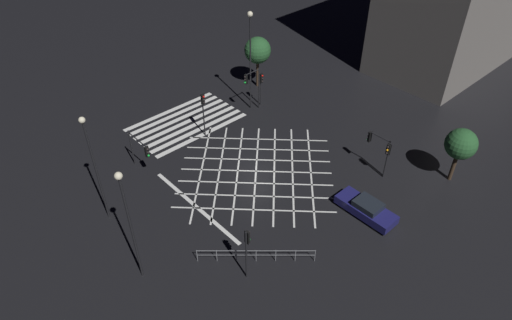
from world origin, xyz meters
TOP-DOWN VIEW (x-y plane):
  - ground_plane at (0.00, 0.00)m, footprint 200.00×200.00m
  - road_markings at (0.30, -5.56)m, footprint 15.28×20.43m
  - traffic_light_sw_main at (-5.95, -7.07)m, footprint 1.90×0.36m
  - traffic_light_ne_main at (7.52, 7.41)m, footprint 0.39×0.36m
  - traffic_light_nw_main at (-7.02, 7.50)m, footprint 0.39×0.36m
  - traffic_light_median_south at (-0.06, -6.86)m, footprint 0.36×0.39m
  - traffic_light_nw_cross at (-7.28, 6.29)m, footprint 0.36×2.16m
  - traffic_light_sw_cross at (-7.40, -7.31)m, footprint 0.36×0.39m
  - traffic_light_se_cross at (6.86, -6.01)m, footprint 0.36×2.94m
  - street_lamp_east at (12.47, 2.78)m, footprint 0.46×0.46m
  - street_lamp_west at (11.49, -3.47)m, footprint 0.43×0.43m
  - street_lamp_far at (-6.26, -7.59)m, footprint 0.51×0.51m
  - street_tree_near at (-10.84, 11.28)m, footprint 2.43×2.43m
  - street_tree_far at (-9.82, -10.47)m, footprint 2.71×2.71m
  - waiting_car at (-2.54, 9.15)m, footprint 1.72×4.61m
  - pedestrian_railing at (6.30, 6.87)m, footprint 5.77×5.30m

SIDE VIEW (x-z plane):
  - ground_plane at x=0.00m, z-range 0.00..0.00m
  - road_markings at x=0.30m, z-range 0.00..0.01m
  - waiting_car at x=-2.54m, z-range -0.03..1.28m
  - pedestrian_railing at x=6.30m, z-range 0.14..1.19m
  - traffic_light_nw_main at x=-7.02m, z-range 0.72..4.06m
  - traffic_light_se_cross at x=6.86m, z-range 0.81..4.17m
  - traffic_light_sw_cross at x=-7.40m, z-range 0.76..4.28m
  - traffic_light_nw_cross at x=-7.28m, z-range 0.80..4.29m
  - traffic_light_ne_main at x=7.52m, z-range 0.89..5.03m
  - traffic_light_median_south at x=-0.06m, z-range 0.92..5.24m
  - traffic_light_sw_main at x=-5.95m, z-range 0.99..5.36m
  - street_tree_near at x=-10.84m, z-range 1.11..5.83m
  - street_tree_far at x=-9.82m, z-range 1.31..6.72m
  - street_lamp_west at x=11.49m, z-range 1.24..9.92m
  - street_lamp_east at x=12.47m, z-range 1.43..10.05m
  - street_lamp_far at x=-6.26m, z-range 1.81..11.56m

